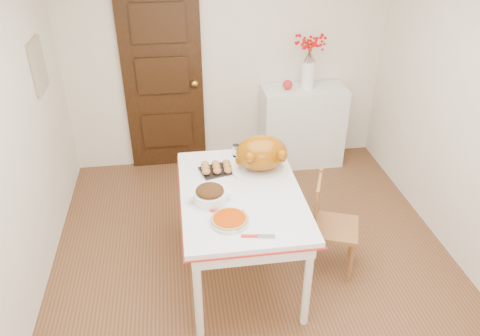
{
  "coord_description": "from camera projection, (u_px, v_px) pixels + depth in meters",
  "views": [
    {
      "loc": [
        -0.57,
        -2.9,
        2.81
      ],
      "look_at": [
        -0.14,
        0.08,
        1.0
      ],
      "focal_mm": 34.86,
      "sensor_mm": 36.0,
      "label": 1
    }
  ],
  "objects": [
    {
      "name": "floor",
      "position": [
        257.0,
        272.0,
        3.98
      ],
      "size": [
        3.5,
        4.0,
        0.0
      ],
      "primitive_type": "cube",
      "color": "#582C18",
      "rests_on": "ground"
    },
    {
      "name": "sideboard",
      "position": [
        302.0,
        126.0,
        5.35
      ],
      "size": [
        0.93,
        0.41,
        0.93
      ],
      "primitive_type": "cube",
      "color": "silver",
      "rests_on": "floor"
    },
    {
      "name": "turkey_platter",
      "position": [
        261.0,
        155.0,
        3.74
      ],
      "size": [
        0.54,
        0.45,
        0.3
      ],
      "primitive_type": null,
      "rotation": [
        0.0,
        0.0,
        -0.14
      ],
      "color": "#8E4807",
      "rests_on": "kitchen_table"
    },
    {
      "name": "wall_left",
      "position": [
        4.0,
        160.0,
        3.12
      ],
      "size": [
        0.0,
        4.0,
        2.5
      ],
      "primitive_type": "cube",
      "color": "beige",
      "rests_on": "ground"
    },
    {
      "name": "berry_vase",
      "position": [
        309.0,
        61.0,
        4.96
      ],
      "size": [
        0.32,
        0.32,
        0.61
      ],
      "primitive_type": null,
      "color": "white",
      "rests_on": "sideboard"
    },
    {
      "name": "wall_back",
      "position": [
        227.0,
        57.0,
        5.03
      ],
      "size": [
        3.5,
        0.0,
        2.5
      ],
      "primitive_type": "cube",
      "color": "beige",
      "rests_on": "ground"
    },
    {
      "name": "shaker_pair",
      "position": [
        269.0,
        154.0,
        3.98
      ],
      "size": [
        0.09,
        0.05,
        0.08
      ],
      "primitive_type": null,
      "rotation": [
        0.0,
        0.0,
        -0.23
      ],
      "color": "white",
      "rests_on": "kitchen_table"
    },
    {
      "name": "pie_server",
      "position": [
        258.0,
        236.0,
        3.09
      ],
      "size": [
        0.23,
        0.1,
        0.01
      ],
      "primitive_type": null,
      "rotation": [
        0.0,
        0.0,
        -0.16
      ],
      "color": "silver",
      "rests_on": "kitchen_table"
    },
    {
      "name": "chair_oak",
      "position": [
        335.0,
        226.0,
        3.83
      ],
      "size": [
        0.49,
        0.49,
        0.86
      ],
      "primitive_type": null,
      "rotation": [
        0.0,
        0.0,
        1.2
      ],
      "color": "brown",
      "rests_on": "floor"
    },
    {
      "name": "carving_knife",
      "position": [
        227.0,
        211.0,
        3.34
      ],
      "size": [
        0.25,
        0.1,
        0.01
      ],
      "primitive_type": null,
      "rotation": [
        0.0,
        0.0,
        -0.18
      ],
      "color": "silver",
      "rests_on": "kitchen_table"
    },
    {
      "name": "pumpkin_pie",
      "position": [
        230.0,
        219.0,
        3.22
      ],
      "size": [
        0.33,
        0.33,
        0.06
      ],
      "primitive_type": "cylinder",
      "rotation": [
        0.0,
        0.0,
        -0.28
      ],
      "color": "#A93200",
      "rests_on": "kitchen_table"
    },
    {
      "name": "door_back",
      "position": [
        163.0,
        80.0,
        5.03
      ],
      "size": [
        0.85,
        0.06,
        2.06
      ],
      "primitive_type": "cube",
      "color": "black",
      "rests_on": "ground"
    },
    {
      "name": "kitchen_table",
      "position": [
        241.0,
        234.0,
        3.77
      ],
      "size": [
        0.94,
        1.37,
        0.82
      ],
      "primitive_type": null,
      "color": "silver",
      "rests_on": "floor"
    },
    {
      "name": "photo_board",
      "position": [
        38.0,
        66.0,
        4.01
      ],
      "size": [
        0.03,
        0.35,
        0.45
      ],
      "primitive_type": "cube",
      "color": "#C1B786",
      "rests_on": "ground"
    },
    {
      "name": "drinking_glass",
      "position": [
        236.0,
        151.0,
        4.0
      ],
      "size": [
        0.07,
        0.07,
        0.11
      ],
      "primitive_type": "cylinder",
      "rotation": [
        0.0,
        0.0,
        -0.05
      ],
      "color": "white",
      "rests_on": "kitchen_table"
    },
    {
      "name": "apple",
      "position": [
        288.0,
        85.0,
        5.06
      ],
      "size": [
        0.11,
        0.11,
        0.11
      ],
      "primitive_type": "sphere",
      "color": "red",
      "rests_on": "sideboard"
    },
    {
      "name": "stuffing_dish",
      "position": [
        210.0,
        194.0,
        3.42
      ],
      "size": [
        0.35,
        0.3,
        0.12
      ],
      "primitive_type": null,
      "rotation": [
        0.0,
        0.0,
        0.19
      ],
      "color": "#46230E",
      "rests_on": "kitchen_table"
    },
    {
      "name": "rolls_tray",
      "position": [
        216.0,
        168.0,
        3.8
      ],
      "size": [
        0.3,
        0.26,
        0.07
      ],
      "primitive_type": null,
      "rotation": [
        0.0,
        0.0,
        0.26
      ],
      "color": "#B97B42",
      "rests_on": "kitchen_table"
    }
  ]
}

